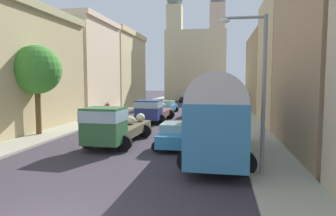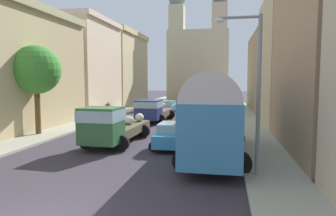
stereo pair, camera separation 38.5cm
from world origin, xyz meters
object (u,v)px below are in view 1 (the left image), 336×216
car_4 (199,100)px  car_0 (167,107)px  cargo_truck_1 (153,110)px  pedestrian_3 (107,109)px  parked_bus_1 (217,93)px  streetlamp_near (257,81)px  cargo_truck_0 (114,125)px  car_2 (173,135)px  car_3 (194,109)px  car_1 (185,98)px  parked_bus_0 (218,111)px

car_4 → car_0: bearing=-102.6°
cargo_truck_1 → pedestrian_3: size_ratio=3.84×
parked_bus_1 → streetlamp_near: bearing=-86.5°
cargo_truck_0 → streetlamp_near: (7.72, -4.72, 2.67)m
car_2 → car_3: bearing=90.4°
pedestrian_3 → cargo_truck_0: bearing=-67.4°
car_4 → parked_bus_1: bearing=-65.4°
cargo_truck_1 → pedestrian_3: bearing=165.2°
car_2 → cargo_truck_1: bearing=108.7°
parked_bus_1 → cargo_truck_1: 16.49m
cargo_truck_1 → car_4: cargo_truck_1 is taller
car_0 → car_2: bearing=-79.0°
pedestrian_3 → car_4: bearing=68.9°
car_1 → parked_bus_0: bearing=-81.0°
parked_bus_1 → cargo_truck_1: size_ratio=1.49×
cargo_truck_0 → car_3: bearing=77.5°
cargo_truck_0 → car_4: 32.52m
parked_bus_1 → cargo_truck_0: parked_bus_1 is taller
car_1 → streetlamp_near: streetlamp_near is taller
car_0 → car_2: (3.68, -18.88, -0.01)m
pedestrian_3 → car_3: bearing=24.5°
car_1 → streetlamp_near: bearing=-79.6°
parked_bus_1 → car_1: bearing=117.5°
car_3 → car_1: bearing=99.2°
car_1 → car_3: bearing=-80.8°
streetlamp_near → cargo_truck_1: bearing=116.6°
parked_bus_1 → streetlamp_near: streetlamp_near is taller
car_2 → pedestrian_3: size_ratio=2.11×
parked_bus_0 → car_2: parked_bus_0 is taller
parked_bus_1 → car_2: size_ratio=2.71×
car_0 → streetlamp_near: 25.16m
parked_bus_1 → car_4: parked_bus_1 is taller
cargo_truck_0 → car_2: bearing=1.7°
parked_bus_0 → streetlamp_near: (1.55, -3.11, 1.54)m
car_1 → car_3: size_ratio=1.02×
car_2 → car_0: bearing=101.0°
car_4 → car_3: bearing=-88.0°
parked_bus_1 → pedestrian_3: size_ratio=5.71×
parked_bus_0 → streetlamp_near: 3.80m
cargo_truck_1 → car_0: 8.39m
car_4 → streetlamp_near: 37.54m
streetlamp_near → parked_bus_1: bearing=93.5°
cargo_truck_1 → car_2: bearing=-71.3°
parked_bus_0 → car_4: 34.19m
car_3 → car_4: size_ratio=0.91×
car_4 → pedestrian_3: bearing=-111.1°
parked_bus_1 → car_1: size_ratio=2.53×
parked_bus_0 → cargo_truck_1: parked_bus_0 is taller
cargo_truck_0 → streetlamp_near: size_ratio=1.08×
cargo_truck_1 → car_4: (2.87, 21.77, -0.37)m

